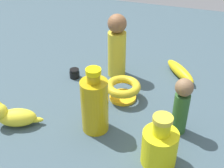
{
  "coord_description": "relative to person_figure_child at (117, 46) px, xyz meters",
  "views": [
    {
      "loc": [
        -0.26,
        0.78,
        0.61
      ],
      "look_at": [
        0.0,
        0.0,
        0.06
      ],
      "focal_mm": 47.97,
      "sensor_mm": 36.0,
      "label": 1
    }
  ],
  "objects": [
    {
      "name": "bottle_tall",
      "position": [
        -0.03,
        0.31,
        -0.03
      ],
      "size": [
        0.08,
        0.08,
        0.21
      ],
      "color": "#B49511",
      "rests_on": "ground"
    },
    {
      "name": "bottle_short",
      "position": [
        -0.24,
        0.38,
        -0.06
      ],
      "size": [
        0.09,
        0.09,
        0.15
      ],
      "color": "yellow",
      "rests_on": "ground"
    },
    {
      "name": "nail_polish_jar",
      "position": [
        0.14,
        0.07,
        -0.1
      ],
      "size": [
        0.04,
        0.04,
        0.03
      ],
      "color": "black",
      "rests_on": "ground"
    },
    {
      "name": "banana",
      "position": [
        -0.23,
        -0.06,
        -0.1
      ],
      "size": [
        0.14,
        0.16,
        0.04
      ],
      "primitive_type": "ellipsoid",
      "rotation": [
        0.0,
        0.0,
        5.39
      ],
      "color": "gold",
      "rests_on": "ground"
    },
    {
      "name": "ground",
      "position": [
        -0.03,
        0.16,
        -0.12
      ],
      "size": [
        2.0,
        2.0,
        0.0
      ],
      "primitive_type": "plane",
      "color": "#384C56"
    },
    {
      "name": "cat_figurine",
      "position": [
        0.21,
        0.38,
        -0.09
      ],
      "size": [
        0.14,
        0.09,
        0.08
      ],
      "color": "yellow",
      "rests_on": "ground"
    },
    {
      "name": "person_figure_child",
      "position": [
        0.0,
        0.0,
        0.0
      ],
      "size": [
        0.09,
        0.09,
        0.24
      ],
      "color": "gold",
      "rests_on": "ground"
    },
    {
      "name": "bowl",
      "position": [
        -0.07,
        0.14,
        -0.08
      ],
      "size": [
        0.12,
        0.12,
        0.06
      ],
      "color": "yellow",
      "rests_on": "ground"
    },
    {
      "name": "person_figure_adult",
      "position": [
        -0.27,
        0.25,
        -0.03
      ],
      "size": [
        0.06,
        0.06,
        0.18
      ],
      "color": "#2E5C29",
      "rests_on": "ground"
    }
  ]
}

